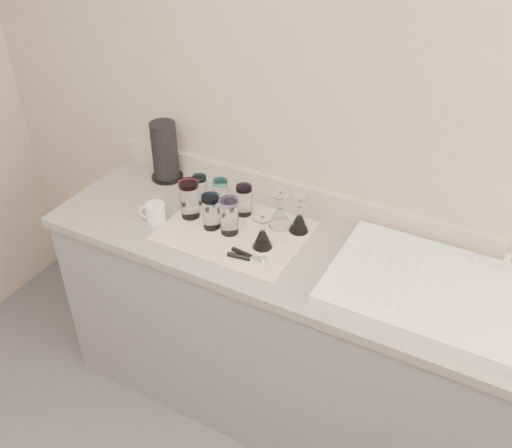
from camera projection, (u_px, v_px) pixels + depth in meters
The scene contains 16 objects.
room_envelope at pixel (8, 334), 0.91m from camera, with size 3.54×3.50×2.52m.
counter_unit at pixel (297, 335), 2.41m from camera, with size 2.06×0.62×0.90m.
sink_unit at pixel (451, 294), 1.93m from camera, with size 0.82×0.50×0.22m.
dish_towel at pixel (235, 231), 2.25m from camera, with size 0.55×0.42×0.01m, color white.
tumbler_teal at pixel (200, 189), 2.38m from camera, with size 0.06×0.06×0.12m.
tumbler_cyan at pixel (221, 194), 2.35m from camera, with size 0.06×0.06×0.12m.
tumbler_purple at pixel (244, 200), 2.30m from camera, with size 0.07×0.07×0.13m.
tumbler_magenta at pixel (189, 199), 2.28m from camera, with size 0.08×0.08×0.16m.
tumbler_blue at pixel (211, 211), 2.22m from camera, with size 0.07×0.07×0.14m.
tumbler_lavender at pixel (229, 216), 2.19m from camera, with size 0.08×0.08×0.15m.
goblet_back_left at pixel (280, 214), 2.24m from camera, with size 0.09×0.09×0.16m.
goblet_back_right at pixel (299, 221), 2.22m from camera, with size 0.08×0.08×0.14m.
goblet_front_left at pixel (262, 236), 2.13m from camera, with size 0.08×0.08×0.14m.
can_opener at pixel (248, 257), 2.09m from camera, with size 0.15×0.06×0.02m.
white_mug at pixel (155, 213), 2.29m from camera, with size 0.12×0.10×0.08m.
paper_towel_roll at pixel (165, 152), 2.52m from camera, with size 0.14×0.14×0.27m.
Camera 1 is at (0.65, -0.38, 2.22)m, focal length 40.00 mm.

